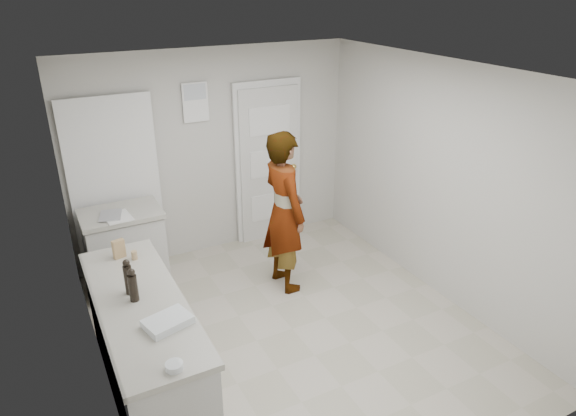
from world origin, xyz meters
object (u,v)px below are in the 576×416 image
person (284,212)px  oil_cruet_b (128,277)px  oil_cruet_a (133,286)px  egg_bowl (174,366)px  spice_jar (134,255)px  baking_dish (168,322)px  cake_mix_box (119,249)px

person → oil_cruet_b: 2.00m
oil_cruet_a → egg_bowl: size_ratio=2.41×
spice_jar → oil_cruet_b: (-0.15, -0.52, 0.10)m
spice_jar → baking_dish: (-0.00, -1.06, -0.01)m
spice_jar → baking_dish: 1.06m
cake_mix_box → baking_dish: cake_mix_box is taller
egg_bowl → oil_cruet_a: bearing=93.2°
cake_mix_box → spice_jar: 0.15m
cake_mix_box → baking_dish: size_ratio=0.47×
oil_cruet_a → person: bearing=28.2°
cake_mix_box → egg_bowl: 1.62m
oil_cruet_a → egg_bowl: bearing=-86.8°
oil_cruet_b → egg_bowl: 1.01m
cake_mix_box → oil_cruet_a: size_ratio=0.61×
cake_mix_box → oil_cruet_b: (-0.04, -0.62, 0.06)m
oil_cruet_a → egg_bowl: (0.05, -0.89, -0.11)m
cake_mix_box → egg_bowl: size_ratio=1.48×
spice_jar → baking_dish: spice_jar is taller
baking_dish → spice_jar: bearing=89.9°
egg_bowl → spice_jar: bearing=86.6°
person → oil_cruet_a: 2.04m
cake_mix_box → baking_dish: bearing=-98.7°
oil_cruet_b → spice_jar: bearing=74.0°
spice_jar → egg_bowl: 1.53m
oil_cruet_b → egg_bowl: (0.06, -1.00, -0.12)m
oil_cruet_b → baking_dish: size_ratio=0.82×
person → egg_bowl: person is taller
oil_cruet_b → person: bearing=25.2°
spice_jar → egg_bowl: size_ratio=0.68×
oil_cruet_b → baking_dish: oil_cruet_b is taller
cake_mix_box → oil_cruet_b: oil_cruet_b is taller
spice_jar → cake_mix_box: bearing=139.8°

